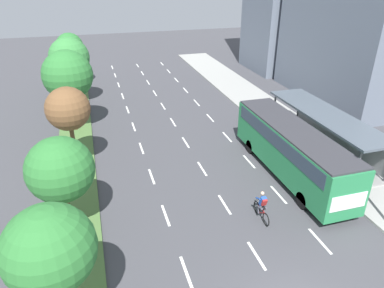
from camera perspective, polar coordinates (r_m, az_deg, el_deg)
median_strip at (r=29.90m, az=-18.43°, el=1.21°), size 2.60×52.00×0.12m
sidewalk_right at (r=33.74m, az=12.67°, el=4.92°), size 4.50×52.00×0.15m
lane_divider_left at (r=28.75m, az=-8.91°, el=1.18°), size 0.14×48.19×0.01m
lane_divider_center at (r=29.32m, az=-2.14°, el=2.03°), size 0.14×48.19×0.01m
lane_divider_right at (r=30.29m, az=4.29°, el=2.81°), size 0.14×48.19×0.01m
bus_shelter at (r=27.33m, az=21.09°, el=2.52°), size 2.90×11.13×2.86m
bus at (r=23.26m, az=15.88°, el=-0.36°), size 2.54×11.29×3.37m
cyclist at (r=19.46m, az=11.34°, el=-10.03°), size 0.46×1.82×1.71m
median_tree_nearest at (r=12.18m, az=-22.18°, el=-15.69°), size 2.95×2.95×5.83m
median_tree_second at (r=17.95m, az=-20.68°, el=-3.96°), size 3.27×3.27×5.15m
median_tree_third at (r=23.52m, az=-19.59°, el=5.36°), size 2.80×2.80×5.61m
median_tree_fourth at (r=29.56m, az=-19.63°, el=10.51°), size 3.92×3.92×6.61m
median_tree_fifth at (r=35.85m, az=-19.38°, el=13.15°), size 3.74×3.74×6.47m
median_tree_farthest at (r=42.24m, az=-19.32°, el=14.72°), size 2.97×2.97×5.86m
building_near_right at (r=38.78m, az=25.16°, el=19.29°), size 7.22×14.99×17.55m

